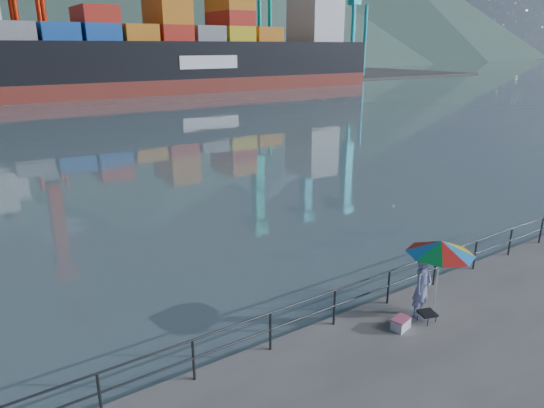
{
  "coord_description": "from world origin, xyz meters",
  "views": [
    {
      "loc": [
        -8.53,
        -6.67,
        6.99
      ],
      "look_at": [
        -0.09,
        6.0,
        2.0
      ],
      "focal_mm": 32.0,
      "sensor_mm": 36.0,
      "label": 1
    }
  ],
  "objects_px": {
    "fisherman": "(422,287)",
    "beach_umbrella": "(441,247)",
    "container_ship": "(203,53)",
    "cooler_bag": "(401,324)"
  },
  "relations": [
    {
      "from": "beach_umbrella",
      "to": "container_ship",
      "type": "xyz_separation_m",
      "value": [
        27.23,
        69.67,
        3.79
      ]
    },
    {
      "from": "beach_umbrella",
      "to": "container_ship",
      "type": "relative_size",
      "value": 0.03
    },
    {
      "from": "cooler_bag",
      "to": "beach_umbrella",
      "type": "bearing_deg",
      "value": -12.65
    },
    {
      "from": "beach_umbrella",
      "to": "cooler_bag",
      "type": "distance_m",
      "value": 2.25
    },
    {
      "from": "cooler_bag",
      "to": "container_ship",
      "type": "distance_m",
      "value": 75.48
    },
    {
      "from": "fisherman",
      "to": "beach_umbrella",
      "type": "xyz_separation_m",
      "value": [
        0.34,
        -0.19,
        1.13
      ]
    },
    {
      "from": "cooler_bag",
      "to": "container_ship",
      "type": "relative_size",
      "value": 0.01
    },
    {
      "from": "fisherman",
      "to": "beach_umbrella",
      "type": "bearing_deg",
      "value": -37.47
    },
    {
      "from": "fisherman",
      "to": "beach_umbrella",
      "type": "height_order",
      "value": "beach_umbrella"
    },
    {
      "from": "fisherman",
      "to": "container_ship",
      "type": "relative_size",
      "value": 0.03
    }
  ]
}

